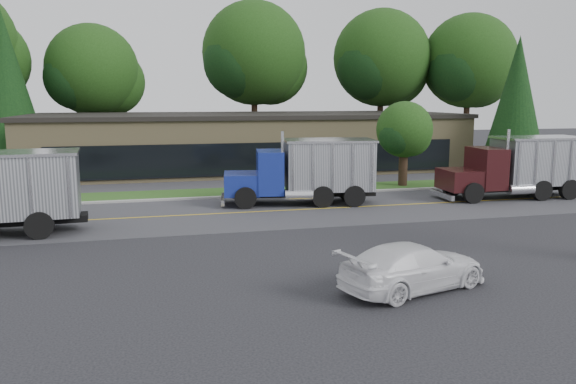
% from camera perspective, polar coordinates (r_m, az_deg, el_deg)
% --- Properties ---
extents(ground, '(140.00, 140.00, 0.00)m').
position_cam_1_polar(ground, '(19.02, 3.43, -7.28)').
color(ground, '#343439').
rests_on(ground, ground).
extents(road, '(60.00, 8.00, 0.02)m').
position_cam_1_polar(road, '(27.49, -2.12, -2.00)').
color(road, '#4A4A4E').
rests_on(road, ground).
extents(center_line, '(60.00, 0.12, 0.01)m').
position_cam_1_polar(center_line, '(27.49, -2.12, -2.00)').
color(center_line, gold).
rests_on(center_line, ground).
extents(curb, '(60.00, 0.30, 0.12)m').
position_cam_1_polar(curb, '(31.54, -3.67, -0.51)').
color(curb, '#9E9E99').
rests_on(curb, ground).
extents(grass_verge, '(60.00, 3.40, 0.03)m').
position_cam_1_polar(grass_verge, '(33.29, -4.22, 0.02)').
color(grass_verge, '#2E4E1B').
rests_on(grass_verge, ground).
extents(far_parking, '(60.00, 7.00, 0.02)m').
position_cam_1_polar(far_parking, '(38.17, -5.48, 1.22)').
color(far_parking, '#4A4A4E').
rests_on(far_parking, ground).
extents(strip_mall, '(32.00, 12.00, 4.00)m').
position_cam_1_polar(strip_mall, '(44.15, -4.08, 4.98)').
color(strip_mall, '#9C8A5F').
rests_on(strip_mall, ground).
extents(tree_far_b, '(8.21, 7.73, 11.71)m').
position_cam_1_polar(tree_far_b, '(51.71, -19.10, 11.22)').
color(tree_far_b, '#382619').
rests_on(tree_far_b, ground).
extents(tree_far_c, '(9.92, 9.34, 14.16)m').
position_cam_1_polar(tree_far_c, '(52.50, -3.34, 13.40)').
color(tree_far_c, '#382619').
rests_on(tree_far_c, ground).
extents(tree_far_d, '(9.61, 9.05, 13.71)m').
position_cam_1_polar(tree_far_d, '(55.00, 9.57, 12.81)').
color(tree_far_d, '#382619').
rests_on(tree_far_d, ground).
extents(tree_far_e, '(9.32, 8.77, 13.29)m').
position_cam_1_polar(tree_far_e, '(56.87, 17.97, 12.11)').
color(tree_far_e, '#382619').
rests_on(tree_far_e, ground).
extents(evergreen_left, '(5.41, 5.41, 12.30)m').
position_cam_1_polar(evergreen_left, '(48.56, -26.81, 10.03)').
color(evergreen_left, '#382619').
rests_on(evergreen_left, ground).
extents(evergreen_right, '(4.33, 4.33, 9.83)m').
position_cam_1_polar(evergreen_right, '(43.57, 22.18, 8.73)').
color(evergreen_right, '#382619').
rests_on(evergreen_right, ground).
extents(tree_verge, '(3.72, 3.50, 5.31)m').
position_cam_1_polar(tree_verge, '(35.99, 11.78, 5.96)').
color(tree_verge, '#382619').
rests_on(tree_verge, ground).
extents(dump_truck_blue, '(8.03, 3.66, 3.36)m').
position_cam_1_polar(dump_truck_blue, '(29.24, 2.06, 2.28)').
color(dump_truck_blue, black).
rests_on(dump_truck_blue, ground).
extents(dump_truck_maroon, '(8.24, 2.94, 3.36)m').
position_cam_1_polar(dump_truck_maroon, '(33.62, 22.53, 2.51)').
color(dump_truck_maroon, black).
rests_on(dump_truck_maroon, ground).
extents(rally_car, '(5.02, 3.18, 1.36)m').
position_cam_1_polar(rally_car, '(16.78, 12.60, -7.39)').
color(rally_car, white).
rests_on(rally_car, ground).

